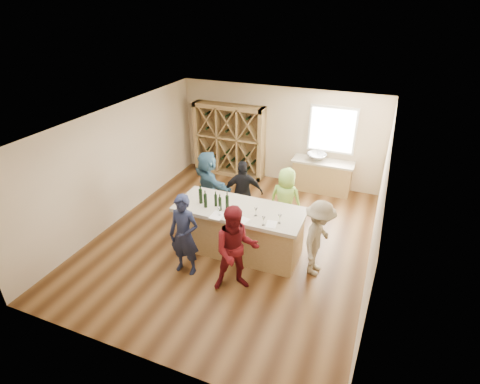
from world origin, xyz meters
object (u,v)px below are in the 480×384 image
at_px(wine_bottle_b, 205,201).
at_px(person_near_right, 236,250).
at_px(person_near_left, 184,235).
at_px(person_far_left, 208,183).
at_px(person_server, 318,239).
at_px(person_far_mid, 243,193).
at_px(wine_bottle_d, 220,204).
at_px(wine_bottle_e, 227,202).
at_px(wine_bottle_a, 201,196).
at_px(sink, 317,157).
at_px(person_far_right, 285,200).
at_px(wine_rack, 229,141).
at_px(tasting_counter_base, 240,231).
at_px(wine_bottle_c, 216,200).

xyz_separation_m(wine_bottle_b, person_near_right, (1.05, -0.88, -0.35)).
relative_size(person_near_left, person_far_left, 1.03).
xyz_separation_m(person_server, person_far_mid, (-2.07, 1.22, 0.00)).
bearing_deg(wine_bottle_b, wine_bottle_d, 0.84).
bearing_deg(wine_bottle_b, wine_bottle_e, 13.40).
bearing_deg(person_server, wine_bottle_a, 96.92).
relative_size(sink, person_far_left, 0.32).
xyz_separation_m(wine_bottle_d, person_far_mid, (-0.03, 1.36, -0.41)).
relative_size(wine_bottle_a, person_far_right, 0.21).
bearing_deg(person_far_left, wine_bottle_a, 144.97).
xyz_separation_m(wine_bottle_e, person_server, (1.92, 0.03, -0.42)).
height_order(wine_bottle_e, person_near_left, person_near_left).
xyz_separation_m(wine_bottle_a, person_far_mid, (0.48, 1.24, -0.43)).
xyz_separation_m(sink, person_far_mid, (-1.26, -2.41, -0.20)).
relative_size(person_server, person_far_mid, 1.00).
bearing_deg(person_near_left, sink, 69.40).
height_order(wine_bottle_a, wine_bottle_b, wine_bottle_a).
relative_size(wine_rack, wine_bottle_e, 7.24).
height_order(tasting_counter_base, wine_bottle_e, wine_bottle_e).
height_order(person_near_left, person_far_left, person_near_left).
relative_size(wine_bottle_d, person_far_mid, 0.18).
distance_m(wine_rack, sink, 2.70).
bearing_deg(person_far_mid, wine_bottle_b, 56.80).
xyz_separation_m(tasting_counter_base, person_far_right, (0.67, 1.20, 0.29)).
relative_size(wine_bottle_b, person_server, 0.19).
xyz_separation_m(wine_rack, wine_bottle_c, (1.32, -3.72, 0.11)).
distance_m(tasting_counter_base, wine_bottle_c, 0.87).
bearing_deg(person_far_left, person_near_right, 160.78).
height_order(wine_bottle_e, person_far_left, person_far_left).
distance_m(sink, person_far_mid, 2.73).
bearing_deg(person_near_left, wine_bottle_c, 74.08).
relative_size(wine_bottle_c, person_near_right, 0.15).
relative_size(wine_bottle_c, person_far_left, 0.16).
bearing_deg(wine_bottle_e, wine_bottle_a, 178.54).
bearing_deg(wine_bottle_c, wine_bottle_a, -179.58).
xyz_separation_m(wine_rack, person_far_left, (0.46, -2.39, -0.26)).
bearing_deg(wine_rack, wine_bottle_c, -70.52).
bearing_deg(wine_bottle_b, person_far_right, 46.73).
bearing_deg(tasting_counter_base, person_far_right, 60.80).
bearing_deg(sink, person_near_right, -96.23).
xyz_separation_m(wine_bottle_d, person_near_right, (0.72, -0.89, -0.34)).
bearing_deg(person_server, person_near_left, 117.81).
relative_size(wine_rack, sink, 4.06).
height_order(tasting_counter_base, person_near_right, person_near_right).
height_order(person_near_left, person_far_right, person_near_left).
relative_size(person_far_mid, person_far_left, 0.96).
relative_size(wine_bottle_a, person_far_left, 0.20).
bearing_deg(person_far_left, wine_bottle_e, 164.08).
height_order(wine_bottle_b, wine_bottle_d, wine_bottle_b).
height_order(person_far_mid, person_far_left, person_far_left).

